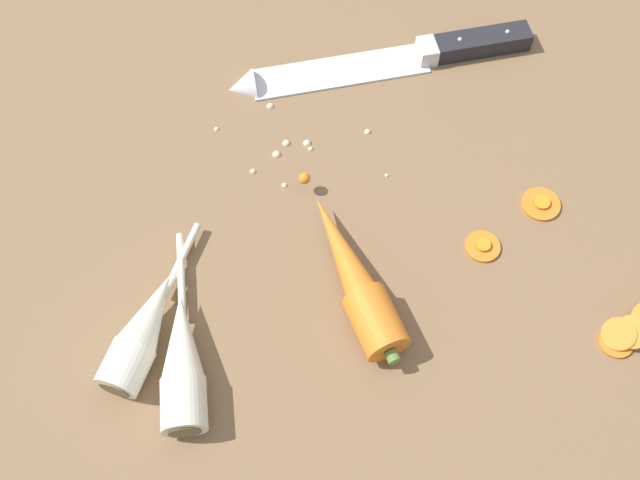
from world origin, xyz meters
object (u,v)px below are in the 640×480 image
chefs_knife (377,62)px  parsnip_mid_left (143,330)px  parsnip_front (182,360)px  whole_carrot (354,277)px  carrot_slice_stray_mid (541,203)px  carrot_slice_stack (638,328)px  carrot_slice_stray_near (483,246)px

chefs_knife → parsnip_mid_left: 39.57cm
chefs_knife → parsnip_front: 40.03cm
whole_carrot → carrot_slice_stray_mid: bearing=12.3°
carrot_slice_stack → carrot_slice_stray_mid: (-3.42, 14.87, -0.62)cm
chefs_knife → carrot_slice_stack: same height
parsnip_front → carrot_slice_stray_mid: parsnip_front is taller
parsnip_mid_left → carrot_slice_stack: size_ratio=2.16×
whole_carrot → parsnip_mid_left: whole_carrot is taller
carrot_slice_stack → chefs_knife: bearing=112.2°
carrot_slice_stack → carrot_slice_stray_near: bearing=132.9°
whole_carrot → carrot_slice_stray_near: (13.37, 1.23, -1.74)cm
chefs_knife → carrot_slice_stack: (14.84, -36.35, 0.33)cm
parsnip_front → parsnip_mid_left: 4.69cm
carrot_slice_stray_near → carrot_slice_stray_mid: (7.34, 3.29, -0.00)cm
parsnip_front → whole_carrot: bearing=14.8°
chefs_knife → carrot_slice_stray_mid: chefs_knife is taller
parsnip_front → carrot_slice_stray_mid: 38.51cm
chefs_knife → carrot_slice_stray_near: 25.11cm
carrot_slice_stray_near → chefs_knife: bearing=99.4°
parsnip_front → carrot_slice_stack: size_ratio=2.60×
carrot_slice_stray_near → carrot_slice_stray_mid: same height
chefs_knife → carrot_slice_stray_mid: bearing=-62.0°
whole_carrot → carrot_slice_stray_near: whole_carrot is taller
chefs_knife → parsnip_mid_left: bearing=-137.2°
carrot_slice_stack → parsnip_mid_left: bearing=167.8°
whole_carrot → carrot_slice_stack: bearing=-23.2°
carrot_slice_stack → carrot_slice_stray_mid: 15.27cm
whole_carrot → parsnip_front: bearing=-165.2°
chefs_knife → carrot_slice_stray_near: chefs_knife is taller
chefs_knife → whole_carrot: whole_carrot is taller
parsnip_mid_left → carrot_slice_stray_near: bearing=3.6°
chefs_knife → carrot_slice_stray_near: (4.08, -24.77, -0.29)cm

